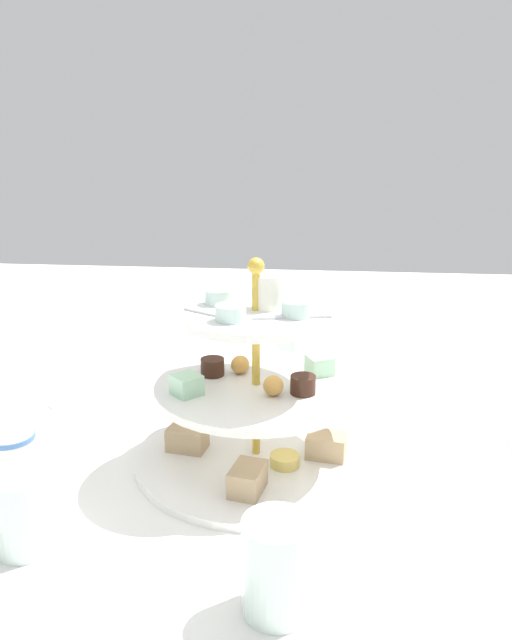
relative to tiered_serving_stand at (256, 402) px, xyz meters
name	(u,v)px	position (x,y,z in m)	size (l,w,h in m)	color
ground_plane	(256,459)	(0.00, 0.00, -0.08)	(2.40, 2.40, 0.00)	white
tiered_serving_stand	(256,402)	(0.00, 0.00, 0.00)	(0.30, 0.30, 0.26)	white
water_glass_tall_right	(295,344)	(0.03, 0.28, -0.02)	(0.07, 0.07, 0.12)	silver
water_glass_short_left	(24,510)	(-0.21, -0.19, -0.04)	(0.06, 0.06, 0.08)	silver
teacup_with_saucer	(12,454)	(-0.29, -0.06, -0.05)	(0.09, 0.09, 0.05)	white
butter_knife_right	(99,391)	(-0.28, 0.19, -0.08)	(0.17, 0.01, 0.00)	silver
water_glass_mid_back	(277,566)	(0.04, -0.25, -0.04)	(0.06, 0.06, 0.09)	silver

